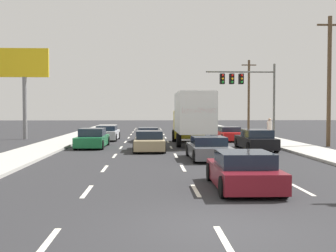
# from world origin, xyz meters

# --- Properties ---
(ground_plane) EXTENTS (140.00, 140.00, 0.00)m
(ground_plane) POSITION_xyz_m (0.00, 25.00, 0.00)
(ground_plane) COLOR #2B2B2D
(sidewalk_right) EXTENTS (2.82, 80.00, 0.14)m
(sidewalk_right) POSITION_xyz_m (8.36, 20.00, 0.07)
(sidewalk_right) COLOR #B2AFA8
(sidewalk_right) RESTS_ON ground_plane
(sidewalk_left) EXTENTS (2.82, 80.00, 0.14)m
(sidewalk_left) POSITION_xyz_m (-8.36, 20.00, 0.07)
(sidewalk_left) COLOR #B2AFA8
(sidewalk_left) RESTS_ON ground_plane
(lane_markings) EXTENTS (6.94, 57.00, 0.01)m
(lane_markings) POSITION_xyz_m (-0.00, 21.60, 0.00)
(lane_markings) COLOR silver
(lane_markings) RESTS_ON ground_plane
(car_silver) EXTENTS (1.90, 4.14, 1.24)m
(car_silver) POSITION_xyz_m (-5.04, 25.95, 0.59)
(car_silver) COLOR #B7BABF
(car_silver) RESTS_ON ground_plane
(car_green) EXTENTS (1.95, 4.54, 1.30)m
(car_green) POSITION_xyz_m (-5.35, 19.32, 0.59)
(car_green) COLOR #196B38
(car_green) RESTS_ON ground_plane
(car_navy) EXTENTS (1.90, 4.09, 1.12)m
(car_navy) POSITION_xyz_m (-1.59, 24.69, 0.52)
(car_navy) COLOR #141E4C
(car_navy) RESTS_ON ground_plane
(car_tan) EXTENTS (1.95, 4.49, 1.25)m
(car_tan) POSITION_xyz_m (-1.47, 16.96, 0.57)
(car_tan) COLOR tan
(car_tan) RESTS_ON ground_plane
(box_truck) EXTENTS (2.67, 7.93, 3.79)m
(box_truck) POSITION_xyz_m (1.69, 21.17, 2.11)
(box_truck) COLOR white
(box_truck) RESTS_ON ground_plane
(car_gray) EXTENTS (2.04, 4.15, 1.18)m
(car_gray) POSITION_xyz_m (1.57, 12.26, 0.54)
(car_gray) COLOR slate
(car_gray) RESTS_ON ground_plane
(car_maroon) EXTENTS (2.01, 4.03, 1.20)m
(car_maroon) POSITION_xyz_m (1.56, 4.36, 0.56)
(car_maroon) COLOR maroon
(car_maroon) RESTS_ON ground_plane
(car_red) EXTENTS (1.91, 4.44, 1.16)m
(car_red) POSITION_xyz_m (5.11, 25.07, 0.54)
(car_red) COLOR red
(car_red) RESTS_ON ground_plane
(car_black) EXTENTS (1.90, 4.64, 1.31)m
(car_black) POSITION_xyz_m (5.33, 17.22, 0.61)
(car_black) COLOR black
(car_black) RESTS_ON ground_plane
(traffic_signal_mast) EXTENTS (6.47, 0.69, 6.82)m
(traffic_signal_mast) POSITION_xyz_m (7.16, 28.88, 5.00)
(traffic_signal_mast) COLOR #595B56
(traffic_signal_mast) RESTS_ON ground_plane
(utility_pole_mid) EXTENTS (1.80, 0.28, 9.01)m
(utility_pole_mid) POSITION_xyz_m (10.97, 19.27, 4.64)
(utility_pole_mid) COLOR brown
(utility_pole_mid) RESTS_ON ground_plane
(utility_pole_far) EXTENTS (1.80, 0.28, 8.62)m
(utility_pole_far) POSITION_xyz_m (10.59, 40.79, 4.45)
(utility_pole_far) COLOR brown
(utility_pole_far) RESTS_ON ground_plane
(roadside_billboard) EXTENTS (4.19, 0.36, 7.90)m
(roadside_billboard) POSITION_xyz_m (-12.33, 27.53, 5.66)
(roadside_billboard) COLOR slate
(roadside_billboard) RESTS_ON ground_plane
(pedestrian_near_corner) EXTENTS (0.38, 0.38, 1.76)m
(pedestrian_near_corner) POSITION_xyz_m (8.18, 23.85, 1.02)
(pedestrian_near_corner) COLOR brown
(pedestrian_near_corner) RESTS_ON sidewalk_right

